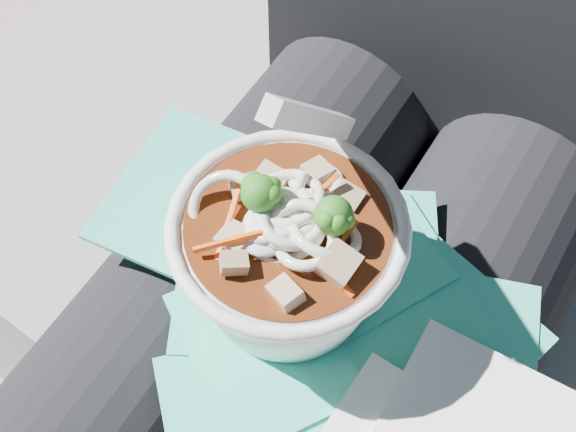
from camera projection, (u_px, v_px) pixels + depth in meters
The scene contains 5 objects.
stone_ledge at pixel (363, 348), 0.92m from camera, with size 1.00×0.50×0.42m, color slate.
lap at pixel (298, 349), 0.61m from camera, with size 0.33×0.48×0.16m.
person_body at pixel (359, 239), 0.63m from camera, with size 0.34×0.94×0.97m.
plastic_bag at pixel (333, 332), 0.52m from camera, with size 0.39×0.35×0.02m.
udon_bowl at pixel (288, 249), 0.49m from camera, with size 0.15×0.16×0.19m.
Camera 1 is at (0.12, -0.22, 1.06)m, focal length 50.00 mm.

